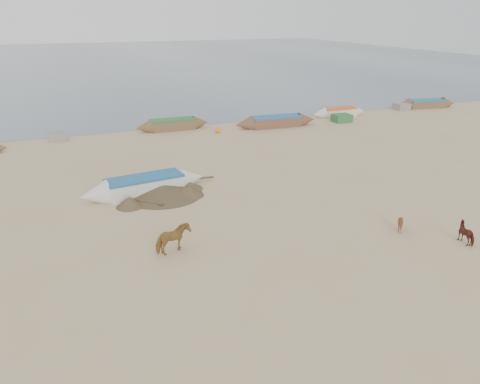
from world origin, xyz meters
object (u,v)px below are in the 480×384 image
at_px(cow_adult, 173,239).
at_px(calf_right, 468,233).
at_px(near_canoe, 145,185).
at_px(calf_front, 400,224).

xyz_separation_m(cow_adult, calf_right, (11.34, -3.54, -0.16)).
xyz_separation_m(calf_right, near_canoe, (-11.13, 10.32, 0.04)).
height_order(calf_front, near_canoe, near_canoe).
relative_size(cow_adult, calf_right, 1.62).
bearing_deg(calf_front, calf_right, 38.60).
height_order(calf_right, near_canoe, near_canoe).
bearing_deg(calf_right, near_canoe, 27.37).
relative_size(calf_front, calf_right, 0.88).
bearing_deg(cow_adult, calf_front, -118.43).
distance_m(calf_front, calf_right, 2.61).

